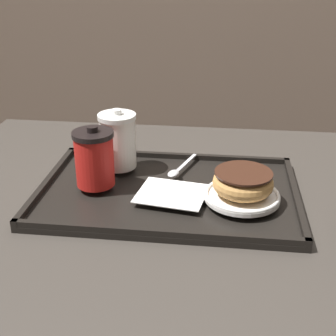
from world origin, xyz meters
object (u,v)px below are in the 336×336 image
Objects in this scene: coffee_cup_front at (94,158)px; coffee_cup_rear at (118,140)px; donut_chocolate_glazed at (243,182)px; spoon at (177,170)px.

coffee_cup_rear is at bearing 72.88° from coffee_cup_front.
spoon is at bearing 143.24° from donut_chocolate_glazed.
coffee_cup_rear is at bearing -78.73° from spoon.
donut_chocolate_glazed is 0.17m from spoon.
donut_chocolate_glazed is at bearing -23.95° from coffee_cup_rear.
coffee_cup_front is 1.08× the size of donut_chocolate_glazed.
spoon is (0.16, 0.07, -0.05)m from coffee_cup_front.
coffee_cup_front reaches higher than donut_chocolate_glazed.
coffee_cup_front reaches higher than spoon.
coffee_cup_front is 0.10m from coffee_cup_rear.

